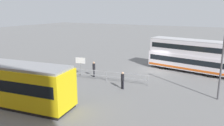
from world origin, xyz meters
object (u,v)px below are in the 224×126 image
(double_decker_bus, at_px, (190,55))
(info_sign, at_px, (80,62))
(street_lamp, at_px, (223,53))
(pedestrian_crossing, at_px, (123,79))
(pedestrian_near_railing, at_px, (94,68))

(double_decker_bus, bearing_deg, info_sign, 34.52)
(double_decker_bus, height_order, street_lamp, street_lamp)
(double_decker_bus, xyz_separation_m, info_sign, (11.10, 7.64, -0.48))
(double_decker_bus, relative_size, pedestrian_crossing, 6.02)
(pedestrian_near_railing, distance_m, street_lamp, 13.37)
(double_decker_bus, height_order, pedestrian_crossing, double_decker_bus)
(double_decker_bus, distance_m, pedestrian_crossing, 10.81)
(pedestrian_near_railing, height_order, pedestrian_crossing, pedestrian_near_railing)
(pedestrian_near_railing, relative_size, info_sign, 0.80)
(pedestrian_near_railing, xyz_separation_m, info_sign, (1.74, 0.14, 0.51))
(double_decker_bus, height_order, info_sign, double_decker_bus)
(pedestrian_crossing, distance_m, info_sign, 6.66)
(pedestrian_crossing, xyz_separation_m, street_lamp, (-8.41, -1.41, 3.12))
(pedestrian_near_railing, height_order, info_sign, info_sign)
(double_decker_bus, bearing_deg, pedestrian_crossing, 63.63)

